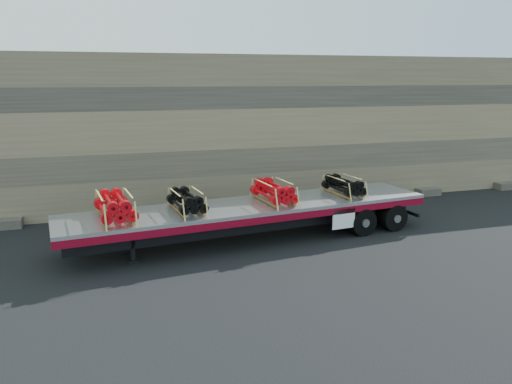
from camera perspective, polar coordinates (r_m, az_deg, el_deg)
ground at (r=18.37m, az=-3.61°, el=-6.10°), size 120.00×120.00×0.00m
rock_wall at (r=23.87m, az=-7.38°, el=6.87°), size 44.00×3.00×7.00m
trailer at (r=18.71m, az=-0.55°, el=-3.47°), size 14.17×4.25×1.40m
bundle_front at (r=17.18m, az=-15.81°, el=-1.66°), size 1.39×2.39×0.81m
bundle_midfront at (r=17.66m, az=-7.93°, el=-1.09°), size 1.19×2.04×0.69m
bundle_midrear at (r=18.81m, az=2.05°, el=-0.02°), size 1.28×2.21×0.75m
bundle_rear at (r=20.32m, az=9.99°, el=0.66°), size 1.15×1.98×0.67m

